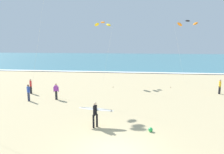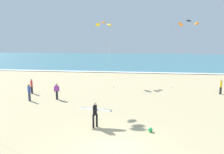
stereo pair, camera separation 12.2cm
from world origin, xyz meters
The scene contains 11 objects.
ground_plane centered at (0.00, 0.00, 0.00)m, with size 160.00×160.00×0.00m, color tan.
ocean_water centered at (0.00, 57.79, 0.04)m, with size 160.00×60.00×0.08m, color teal.
shoreline_foam centered at (0.00, 28.09, 0.09)m, with size 160.00×1.33×0.01m, color white.
surfer_lead centered at (-1.62, 3.19, 1.05)m, with size 2.40×0.90×1.71m.
kite_arc_charcoal_mid centered at (7.42, 20.12, 7.94)m, with size 3.87×5.33×8.32m.
kite_arc_amber_far centered at (-3.73, 18.88, 7.82)m, with size 3.04×4.51×8.14m.
bystander_purple_top centered at (-6.71, 9.24, 0.81)m, with size 0.48×0.26×1.59m.
bystander_blue_top centered at (-9.08, 8.41, 0.81)m, with size 0.40×0.35×1.59m.
bystander_yellow_top centered at (9.72, 13.50, 0.81)m, with size 0.24×0.49×1.59m.
bystander_red_top centered at (-10.31, 11.18, 0.81)m, with size 0.34×0.42×1.59m.
beach_ball centered at (1.92, 2.76, 0.14)m, with size 0.28×0.28×0.28m, color green.
Camera 2 is at (1.23, -10.00, 5.55)m, focal length 34.39 mm.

